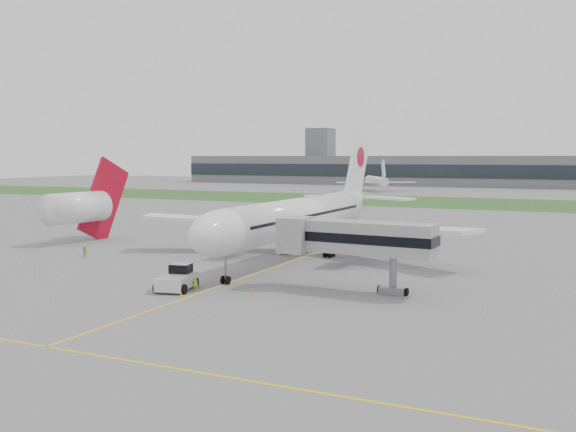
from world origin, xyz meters
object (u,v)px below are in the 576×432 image
at_px(airliner, 301,216).
at_px(ground_crew_near, 195,284).
at_px(jet_bridge, 352,238).
at_px(neighbor_aircraft, 80,207).

xyz_separation_m(airliner, ground_crew_near, (-0.94, -24.29, -4.90)).
height_order(jet_bridge, ground_crew_near, jet_bridge).
bearing_deg(jet_bridge, ground_crew_near, -151.60).
distance_m(airliner, ground_crew_near, 24.79).
bearing_deg(airliner, ground_crew_near, -92.21).
height_order(airliner, ground_crew_near, airliner).
height_order(ground_crew_near, neighbor_aircraft, neighbor_aircraft).
relative_size(jet_bridge, ground_crew_near, 10.51).
bearing_deg(airliner, neighbor_aircraft, -179.26).
xyz_separation_m(airliner, jet_bridge, (13.33, -17.59, -0.25)).
xyz_separation_m(ground_crew_near, neighbor_aircraft, (-37.09, 23.79, 4.91)).
xyz_separation_m(airliner, neighbor_aircraft, (-38.03, -0.49, 0.01)).
relative_size(airliner, neighbor_aircraft, 3.06).
bearing_deg(neighbor_aircraft, airliner, 5.92).
bearing_deg(airliner, jet_bridge, -52.83).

